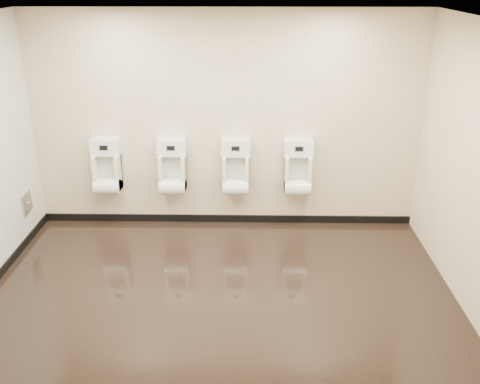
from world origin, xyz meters
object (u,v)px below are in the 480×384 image
(urinal_3, at_px, (298,171))
(urinal_2, at_px, (236,171))
(urinal_1, at_px, (173,171))
(access_panel, at_px, (27,203))
(urinal_0, at_px, (107,170))

(urinal_3, bearing_deg, urinal_2, 180.00)
(urinal_1, bearing_deg, urinal_2, 0.00)
(urinal_3, bearing_deg, urinal_1, 180.00)
(access_panel, xyz_separation_m, urinal_2, (2.61, 0.42, 0.29))
(access_panel, bearing_deg, urinal_2, 9.20)
(urinal_0, height_order, urinal_3, same)
(access_panel, distance_m, urinal_0, 1.06)
(urinal_2, bearing_deg, urinal_3, 0.00)
(access_panel, relative_size, urinal_0, 0.35)
(access_panel, bearing_deg, urinal_3, 7.06)
(urinal_1, height_order, urinal_2, same)
(urinal_0, bearing_deg, urinal_3, 0.00)
(urinal_0, xyz_separation_m, urinal_3, (2.48, 0.00, 0.00))
(access_panel, bearing_deg, urinal_1, 13.30)
(urinal_2, xyz_separation_m, urinal_3, (0.80, 0.00, 0.00))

